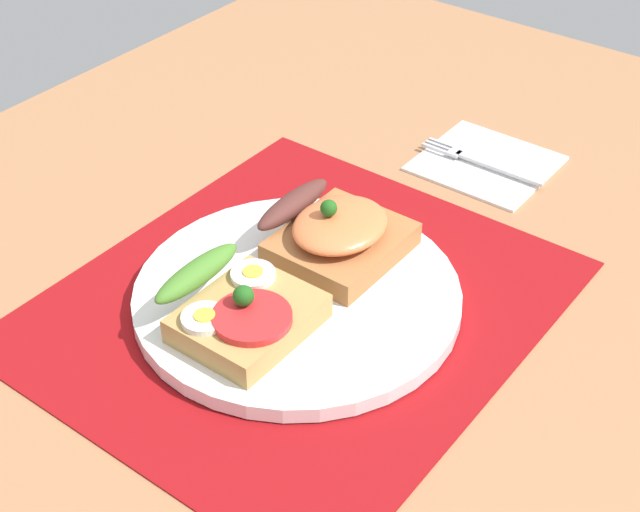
# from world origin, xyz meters

# --- Properties ---
(ground_plane) EXTENTS (1.20, 0.90, 0.03)m
(ground_plane) POSITION_xyz_m (0.00, 0.00, -0.02)
(ground_plane) COLOR #A16C47
(placemat) EXTENTS (0.40, 0.35, 0.00)m
(placemat) POSITION_xyz_m (0.00, 0.00, 0.00)
(placemat) COLOR maroon
(placemat) RESTS_ON ground_plane
(plate) EXTENTS (0.26, 0.26, 0.01)m
(plate) POSITION_xyz_m (0.00, 0.00, 0.01)
(plate) COLOR white
(plate) RESTS_ON placemat
(sandwich_egg_tomato) EXTENTS (0.10, 0.10, 0.04)m
(sandwich_egg_tomato) POSITION_xyz_m (-0.06, 0.01, 0.03)
(sandwich_egg_tomato) COLOR #A8874A
(sandwich_egg_tomato) RESTS_ON plate
(sandwich_salmon) EXTENTS (0.11, 0.11, 0.05)m
(sandwich_salmon) POSITION_xyz_m (0.06, 0.01, 0.04)
(sandwich_salmon) COLOR #A26839
(sandwich_salmon) RESTS_ON plate
(napkin) EXTENTS (0.12, 0.12, 0.01)m
(napkin) POSITION_xyz_m (0.28, -0.02, 0.00)
(napkin) COLOR white
(napkin) RESTS_ON ground_plane
(fork) EXTENTS (0.02, 0.13, 0.00)m
(fork) POSITION_xyz_m (0.27, -0.01, 0.01)
(fork) COLOR #B7B7BC
(fork) RESTS_ON napkin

